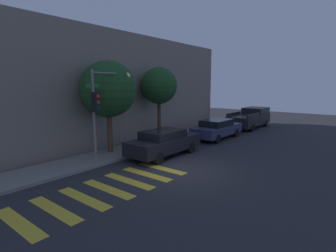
{
  "coord_description": "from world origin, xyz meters",
  "views": [
    {
      "loc": [
        -9.25,
        -6.7,
        3.82
      ],
      "look_at": [
        1.79,
        2.1,
        1.6
      ],
      "focal_mm": 28.0,
      "sensor_mm": 36.0,
      "label": 1
    }
  ],
  "objects_px": {
    "sedan_near_corner": "(164,142)",
    "pickup_truck": "(250,118)",
    "sedan_middle": "(217,128)",
    "tree_midblock": "(159,86)",
    "traffic_light_pole": "(104,99)",
    "tree_near_corner": "(108,89)"
  },
  "relations": [
    {
      "from": "sedan_middle",
      "to": "sedan_near_corner",
      "type": "bearing_deg",
      "value": 180.0
    },
    {
      "from": "traffic_light_pole",
      "to": "tree_midblock",
      "type": "bearing_deg",
      "value": 12.91
    },
    {
      "from": "sedan_middle",
      "to": "pickup_truck",
      "type": "relative_size",
      "value": 0.85
    },
    {
      "from": "sedan_near_corner",
      "to": "sedan_middle",
      "type": "distance_m",
      "value": 5.99
    },
    {
      "from": "tree_near_corner",
      "to": "tree_midblock",
      "type": "bearing_deg",
      "value": 0.0
    },
    {
      "from": "sedan_middle",
      "to": "tree_midblock",
      "type": "xyz_separation_m",
      "value": [
        -3.46,
        2.52,
        3.02
      ]
    },
    {
      "from": "sedan_middle",
      "to": "tree_near_corner",
      "type": "bearing_deg",
      "value": 161.74
    },
    {
      "from": "traffic_light_pole",
      "to": "sedan_near_corner",
      "type": "bearing_deg",
      "value": -23.47
    },
    {
      "from": "sedan_near_corner",
      "to": "tree_near_corner",
      "type": "bearing_deg",
      "value": 123.01
    },
    {
      "from": "sedan_near_corner",
      "to": "pickup_truck",
      "type": "height_order",
      "value": "pickup_truck"
    },
    {
      "from": "pickup_truck",
      "to": "sedan_middle",
      "type": "bearing_deg",
      "value": 180.0
    },
    {
      "from": "sedan_near_corner",
      "to": "tree_midblock",
      "type": "height_order",
      "value": "tree_midblock"
    },
    {
      "from": "sedan_middle",
      "to": "traffic_light_pole",
      "type": "bearing_deg",
      "value": 171.91
    },
    {
      "from": "tree_midblock",
      "to": "traffic_light_pole",
      "type": "bearing_deg",
      "value": -167.09
    },
    {
      "from": "traffic_light_pole",
      "to": "sedan_near_corner",
      "type": "distance_m",
      "value": 4.0
    },
    {
      "from": "traffic_light_pole",
      "to": "pickup_truck",
      "type": "bearing_deg",
      "value": -4.76
    },
    {
      "from": "sedan_middle",
      "to": "pickup_truck",
      "type": "xyz_separation_m",
      "value": [
        6.29,
        -0.0,
        0.15
      ]
    },
    {
      "from": "sedan_near_corner",
      "to": "tree_near_corner",
      "type": "relative_size",
      "value": 0.89
    },
    {
      "from": "sedan_middle",
      "to": "tree_midblock",
      "type": "bearing_deg",
      "value": 143.93
    },
    {
      "from": "tree_near_corner",
      "to": "traffic_light_pole",
      "type": "bearing_deg",
      "value": -135.7
    },
    {
      "from": "traffic_light_pole",
      "to": "sedan_near_corner",
      "type": "relative_size",
      "value": 0.99
    },
    {
      "from": "sedan_middle",
      "to": "tree_near_corner",
      "type": "relative_size",
      "value": 0.91
    }
  ]
}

